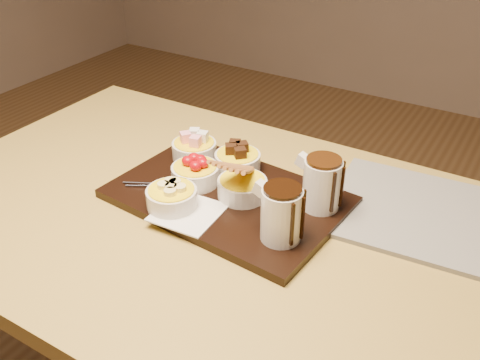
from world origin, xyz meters
The scene contains 12 objects.
dining_table centered at (0.00, 0.00, 0.65)m, with size 1.20×0.80×0.75m.
serving_board centered at (0.04, 0.05, 0.76)m, with size 0.46×0.30×0.02m, color black.
napkin centered at (0.01, -0.05, 0.77)m, with size 0.12×0.12×0.00m, color white.
bowl_marshmallows centered at (-0.11, 0.14, 0.79)m, with size 0.10×0.10×0.04m, color silver.
bowl_cake centered at (0.00, 0.14, 0.79)m, with size 0.10×0.10×0.04m, color silver.
bowl_strawberries centered at (-0.04, 0.05, 0.79)m, with size 0.10×0.10×0.04m, color silver.
bowl_biscotti centered at (0.07, 0.06, 0.79)m, with size 0.10×0.10×0.04m, color silver.
bowl_bananas centered at (-0.03, -0.04, 0.79)m, with size 0.10×0.10×0.04m, color silver.
pitcher_dark_chocolate centered at (0.20, -0.02, 0.82)m, with size 0.07×0.07×0.10m, color silver.
pitcher_milk_chocolate centered at (0.22, 0.11, 0.82)m, with size 0.07×0.07×0.10m, color silver.
fondue_skewers centered at (-0.06, 0.03, 0.77)m, with size 0.26×0.03×0.01m, color silver, non-canonical shape.
newspaper centered at (0.40, 0.21, 0.76)m, with size 0.37×0.30×0.01m, color beige.
Camera 1 is at (0.53, -0.71, 1.37)m, focal length 40.00 mm.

